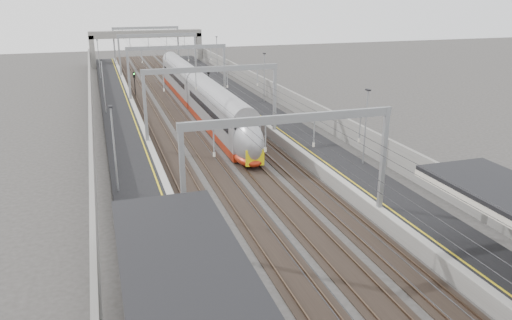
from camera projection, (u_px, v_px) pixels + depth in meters
platform_left at (127, 139)px, 48.96m from camera, size 4.00×120.00×1.00m
platform_right at (280, 126)px, 53.59m from camera, size 4.00×120.00×1.00m
tracks at (207, 136)px, 51.42m from camera, size 11.40×140.00×0.20m
overhead_line at (192, 68)px, 55.43m from camera, size 13.00×140.00×6.60m
overbridge at (146, 38)px, 99.33m from camera, size 22.00×2.20×6.90m
wall_left at (92, 130)px, 47.68m from camera, size 0.30×120.00×3.20m
wall_right at (307, 114)px, 54.17m from camera, size 0.30×120.00×3.20m
train at (201, 99)px, 59.92m from camera, size 2.51×45.70×3.97m
signal_green at (134, 80)px, 70.18m from camera, size 0.32×0.32×3.48m
signal_red_near at (188, 72)px, 76.79m from camera, size 0.32×0.32×3.48m
signal_red_far at (209, 76)px, 72.98m from camera, size 0.32×0.32×3.48m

